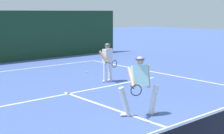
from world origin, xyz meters
name	(u,v)px	position (x,y,z in m)	size (l,w,h in m)	color
court_line_baseline_far	(4,71)	(0.00, 11.69, 0.00)	(10.51, 0.10, 0.01)	white
court_line_service	(69,94)	(0.00, 6.16, 0.00)	(8.57, 0.10, 0.01)	white
court_line_centre	(128,114)	(0.00, 3.20, 0.00)	(0.10, 6.40, 0.01)	white
player_near	(140,83)	(0.16, 2.92, 0.89)	(1.18, 0.83, 1.62)	silver
player_far	(108,61)	(2.27, 6.79, 0.84)	(0.63, 0.87, 1.54)	silver
tennis_ball_extra	(87,72)	(2.79, 8.89, 0.03)	(0.07, 0.07, 0.07)	#D1E033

